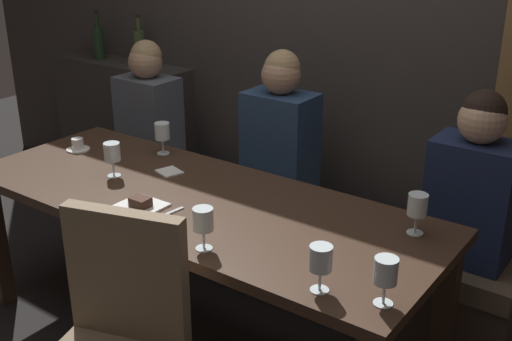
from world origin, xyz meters
TOP-DOWN VIEW (x-y plane):
  - ground at (0.00, 0.00)m, footprint 9.00×9.00m
  - back_counter at (-1.55, 1.04)m, footprint 1.10×0.28m
  - dining_table at (0.00, 0.00)m, footprint 2.20×0.84m
  - banquette_bench at (0.00, 0.70)m, footprint 2.50×0.44m
  - chair_near_side at (0.26, -0.72)m, footprint 0.55×0.55m
  - diner_redhead at (-0.99, 0.72)m, footprint 0.36×0.24m
  - diner_bearded at (-0.04, 0.73)m, footprint 0.36×0.24m
  - diner_far_end at (0.98, 0.69)m, footprint 0.36×0.24m
  - wine_bottle_dark_red at (-1.73, 1.02)m, footprint 0.08×0.08m
  - wine_bottle_pale_label at (-1.37, 1.06)m, footprint 0.08×0.08m
  - wine_glass_center_back at (0.82, -0.32)m, footprint 0.08×0.08m
  - wine_glass_near_left at (0.91, 0.24)m, footprint 0.08×0.08m
  - wine_glass_end_left at (-0.48, 0.32)m, footprint 0.08×0.08m
  - wine_glass_center_front at (0.33, -0.33)m, footprint 0.08×0.08m
  - wine_glass_far_left at (-0.46, -0.04)m, footprint 0.08×0.08m
  - wine_glass_near_right at (1.02, -0.27)m, footprint 0.08×0.08m
  - espresso_cup at (-0.88, 0.10)m, footprint 0.12×0.12m
  - dessert_plate at (-0.11, -0.22)m, footprint 0.19×0.19m
  - fork_on_table at (0.02, -0.20)m, footprint 0.04×0.17m
  - folded_napkin at (-0.28, 0.15)m, footprint 0.13×0.13m

SIDE VIEW (x-z plane):
  - ground at x=0.00m, z-range 0.00..0.00m
  - banquette_bench at x=0.00m, z-range 0.00..0.45m
  - back_counter at x=-1.55m, z-range 0.00..0.95m
  - chair_near_side at x=0.26m, z-range 0.07..1.05m
  - dining_table at x=0.00m, z-range 0.28..1.02m
  - fork_on_table at x=0.02m, z-range 0.74..0.75m
  - folded_napkin at x=-0.28m, z-range 0.74..0.75m
  - dessert_plate at x=-0.11m, z-range 0.73..0.78m
  - espresso_cup at x=-0.88m, z-range 0.73..0.80m
  - diner_redhead at x=-0.99m, z-range 0.43..1.18m
  - diner_far_end at x=0.98m, z-range 0.43..1.20m
  - diner_bearded at x=-0.04m, z-range 0.43..1.24m
  - wine_glass_near_right at x=1.02m, z-range 0.77..0.93m
  - wine_glass_end_left at x=-0.48m, z-range 0.77..0.93m
  - wine_glass_center_front at x=0.33m, z-range 0.77..0.93m
  - wine_glass_far_left at x=-0.46m, z-range 0.77..0.94m
  - wine_glass_center_back at x=0.82m, z-range 0.77..0.94m
  - wine_glass_near_left at x=0.91m, z-range 0.77..0.94m
  - wine_bottle_dark_red at x=-1.73m, z-range 0.91..1.23m
  - wine_bottle_pale_label at x=-1.37m, z-range 0.91..1.23m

